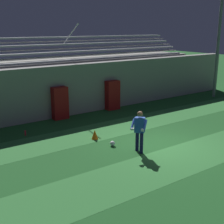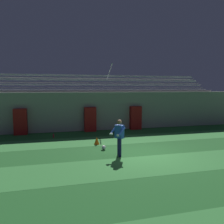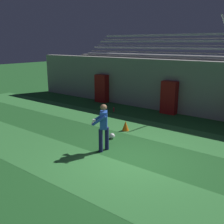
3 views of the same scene
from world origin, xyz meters
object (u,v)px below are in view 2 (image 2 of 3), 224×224
Objects in this scene: water_bottle at (54,136)px; padding_pillar_far_left at (20,122)px; soccer_ball at (104,148)px; traffic_cone at (97,141)px; padding_pillar_gate_left at (90,119)px; padding_pillar_gate_right at (136,118)px; goalkeeper at (119,135)px.

padding_pillar_far_left is at bearing 144.45° from water_bottle.
padding_pillar_far_left reaches higher than soccer_ball.
traffic_cone reaches higher than water_bottle.
traffic_cone is (-0.19, -3.74, -0.66)m from padding_pillar_gate_left.
goalkeeper is at bearing -116.49° from padding_pillar_gate_right.
padding_pillar_gate_left and padding_pillar_far_left have the same top height.
water_bottle is at bearing 123.63° from goalkeeper.
padding_pillar_gate_right is at bearing 0.00° from padding_pillar_far_left.
goalkeeper is (0.45, -6.00, 0.09)m from padding_pillar_gate_left.
goalkeeper is (5.10, -6.00, 0.09)m from padding_pillar_far_left.
padding_pillar_far_left is 7.87× the size of soccer_ball.
water_bottle is (2.12, -1.52, -0.75)m from padding_pillar_far_left.
padding_pillar_gate_right is 1.04× the size of goalkeeper.
padding_pillar_gate_left is 4.65m from padding_pillar_far_left.
goalkeeper is 5.44m from water_bottle.
padding_pillar_far_left is 7.87m from goalkeeper.
soccer_ball is (-0.04, -4.87, -0.76)m from padding_pillar_gate_left.
padding_pillar_far_left is at bearing 180.00° from padding_pillar_gate_left.
padding_pillar_gate_left is at bearing 30.98° from water_bottle.
traffic_cone is at bearing 105.76° from goalkeeper.
padding_pillar_gate_right reaches higher than water_bottle.
goalkeeper is 3.98× the size of traffic_cone.
traffic_cone is at bearing -134.13° from padding_pillar_gate_right.
soccer_ball is 0.92× the size of water_bottle.
padding_pillar_gate_left reaches higher than water_bottle.
padding_pillar_gate_right reaches higher than traffic_cone.
padding_pillar_gate_right reaches higher than goalkeeper.
padding_pillar_far_left is 2.71m from water_bottle.
padding_pillar_gate_left is 4.93m from soccer_ball.
soccer_ball is at bearing -125.51° from padding_pillar_gate_right.
padding_pillar_gate_left reaches higher than goalkeeper.
goalkeeper reaches higher than soccer_ball.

